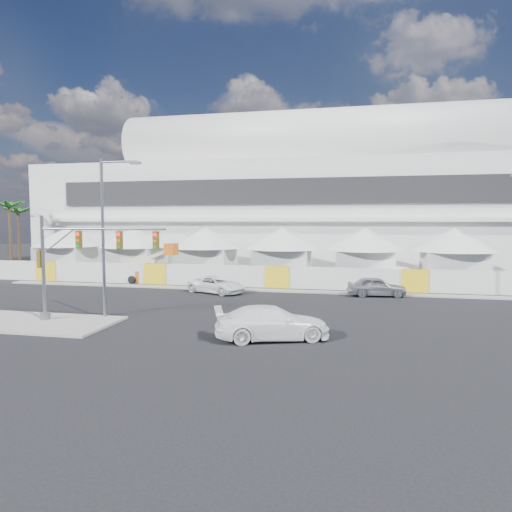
% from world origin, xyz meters
% --- Properties ---
extents(ground, '(160.00, 160.00, 0.00)m').
position_xyz_m(ground, '(0.00, 0.00, 0.00)').
color(ground, black).
rests_on(ground, ground).
extents(median_island, '(10.00, 5.00, 0.15)m').
position_xyz_m(median_island, '(-6.00, -3.00, 0.07)').
color(median_island, gray).
rests_on(median_island, ground).
extents(far_curb, '(80.00, 1.20, 0.12)m').
position_xyz_m(far_curb, '(20.00, 12.50, 0.06)').
color(far_curb, gray).
rests_on(far_curb, ground).
extents(stadium, '(80.00, 24.80, 21.98)m').
position_xyz_m(stadium, '(8.71, 41.50, 9.45)').
color(stadium, silver).
rests_on(stadium, ground).
extents(tent_row, '(53.40, 8.40, 5.40)m').
position_xyz_m(tent_row, '(0.50, 24.00, 3.15)').
color(tent_row, silver).
rests_on(tent_row, ground).
extents(hoarding_fence, '(70.00, 0.25, 2.00)m').
position_xyz_m(hoarding_fence, '(6.00, 14.50, 1.00)').
color(hoarding_fence, silver).
rests_on(hoarding_fence, ground).
extents(palm_cluster, '(10.60, 10.60, 8.55)m').
position_xyz_m(palm_cluster, '(-33.46, 29.50, 6.88)').
color(palm_cluster, '#47331E').
rests_on(palm_cluster, ground).
extents(sedan_silver, '(2.52, 4.91, 1.60)m').
position_xyz_m(sedan_silver, '(14.69, 11.64, 0.80)').
color(sedan_silver, '#9F9FA4').
rests_on(sedan_silver, ground).
extents(pickup_curb, '(4.14, 5.65, 1.43)m').
position_xyz_m(pickup_curb, '(1.43, 10.47, 0.71)').
color(pickup_curb, white).
rests_on(pickup_curb, ground).
extents(pickup_near, '(4.31, 6.43, 1.73)m').
position_xyz_m(pickup_near, '(8.74, -3.47, 0.87)').
color(pickup_near, white).
rests_on(pickup_near, ground).
extents(lot_car_a, '(1.74, 4.89, 1.61)m').
position_xyz_m(lot_car_a, '(17.77, 19.93, 0.80)').
color(lot_car_a, white).
rests_on(lot_car_a, ground).
extents(lot_car_c, '(2.92, 5.64, 1.56)m').
position_xyz_m(lot_car_c, '(-15.57, 17.63, 0.78)').
color(lot_car_c, silver).
rests_on(lot_car_c, ground).
extents(traffic_mast, '(8.31, 0.61, 6.32)m').
position_xyz_m(traffic_mast, '(-3.62, -2.34, 3.70)').
color(traffic_mast, slate).
rests_on(traffic_mast, median_island).
extents(streetlight_median, '(2.71, 0.27, 9.81)m').
position_xyz_m(streetlight_median, '(-2.17, -0.80, 5.78)').
color(streetlight_median, slate).
rests_on(streetlight_median, median_island).
extents(boom_lift, '(8.04, 2.60, 3.98)m').
position_xyz_m(boom_lift, '(-8.73, 15.59, 1.07)').
color(boom_lift, '#CE5F13').
rests_on(boom_lift, ground).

